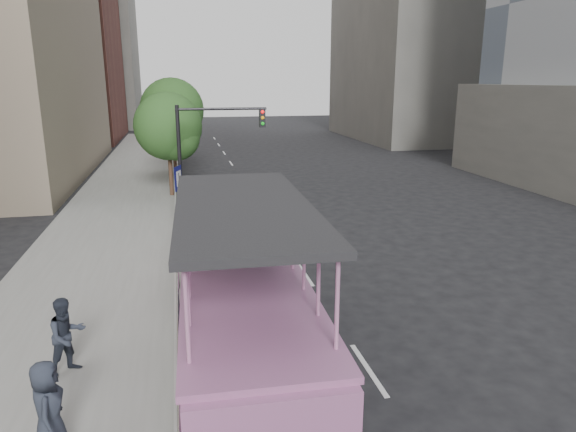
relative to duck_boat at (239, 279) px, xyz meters
name	(u,v)px	position (x,y,z in m)	size (l,w,h in m)	color
ground	(304,332)	(1.57, -0.57, -1.38)	(160.00, 160.00, 0.00)	black
sidewalk	(114,231)	(-4.18, 9.43, -1.23)	(5.50, 80.00, 0.30)	gray
kerb_wall	(179,295)	(-1.55, 1.43, -0.90)	(0.24, 30.00, 0.36)	#ADADA7
guardrail	(178,272)	(-1.55, 1.43, -0.24)	(0.07, 22.00, 0.71)	silver
duck_boat	(239,279)	(0.00, 0.00, 0.00)	(3.09, 11.32, 3.73)	black
car	(269,192)	(3.07, 13.30, -0.70)	(1.62, 4.01, 1.37)	silver
pedestrian_mid	(67,336)	(-3.83, -1.79, -0.25)	(0.82, 0.63, 1.68)	#242A35
pedestrian_far	(48,409)	(-3.64, -4.33, -0.25)	(0.82, 0.53, 1.67)	#242A35
parking_sign	(179,194)	(-1.43, 8.28, 0.48)	(0.28, 0.63, 3.00)	black
traffic_signal	(205,142)	(-0.14, 11.93, 2.11)	(4.20, 0.32, 5.20)	black
street_tree_near	(170,129)	(-1.73, 15.36, 2.43)	(3.52, 3.52, 5.72)	#372519
street_tree_far	(174,112)	(-1.53, 21.36, 2.92)	(3.97, 3.97, 6.45)	#372519
midrise_brick	(18,11)	(-16.43, 47.43, 11.62)	(18.00, 16.00, 26.00)	brown
midrise_stone_b	(73,51)	(-14.43, 63.43, 8.62)	(16.00, 14.00, 20.00)	slate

